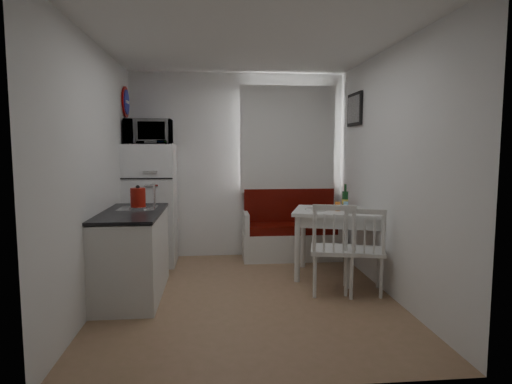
# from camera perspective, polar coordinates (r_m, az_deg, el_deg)

# --- Properties ---
(floor) EXTENTS (3.00, 3.50, 0.02)m
(floor) POSITION_cam_1_polar(r_m,az_deg,el_deg) (4.64, -1.12, -13.73)
(floor) COLOR #93734E
(floor) RESTS_ON ground
(ceiling) EXTENTS (3.00, 3.50, 0.02)m
(ceiling) POSITION_cam_1_polar(r_m,az_deg,el_deg) (4.49, -1.19, 19.35)
(ceiling) COLOR white
(ceiling) RESTS_ON wall_back
(wall_back) EXTENTS (3.00, 0.02, 2.60)m
(wall_back) POSITION_cam_1_polar(r_m,az_deg,el_deg) (6.12, -2.43, 3.51)
(wall_back) COLOR white
(wall_back) RESTS_ON floor
(wall_front) EXTENTS (3.00, 0.02, 2.60)m
(wall_front) POSITION_cam_1_polar(r_m,az_deg,el_deg) (2.64, 1.79, 0.24)
(wall_front) COLOR white
(wall_front) RESTS_ON floor
(wall_left) EXTENTS (0.02, 3.50, 2.60)m
(wall_left) POSITION_cam_1_polar(r_m,az_deg,el_deg) (4.51, -20.53, 2.26)
(wall_left) COLOR white
(wall_left) RESTS_ON floor
(wall_right) EXTENTS (0.02, 3.50, 2.60)m
(wall_right) POSITION_cam_1_polar(r_m,az_deg,el_deg) (4.73, 17.29, 2.52)
(wall_right) COLOR white
(wall_right) RESTS_ON floor
(window) EXTENTS (1.22, 0.06, 1.47)m
(window) POSITION_cam_1_polar(r_m,az_deg,el_deg) (6.16, 4.13, 6.55)
(window) COLOR white
(window) RESTS_ON wall_back
(curtain) EXTENTS (1.35, 0.02, 1.50)m
(curtain) POSITION_cam_1_polar(r_m,az_deg,el_deg) (6.09, 4.25, 7.02)
(curtain) COLOR white
(curtain) RESTS_ON wall_back
(kitchen_counter) EXTENTS (0.62, 1.32, 1.16)m
(kitchen_counter) POSITION_cam_1_polar(r_m,az_deg,el_deg) (4.72, -16.10, -7.83)
(kitchen_counter) COLOR white
(kitchen_counter) RESTS_ON floor
(wall_sign) EXTENTS (0.03, 0.40, 0.40)m
(wall_sign) POSITION_cam_1_polar(r_m,az_deg,el_deg) (5.94, -16.90, 11.40)
(wall_sign) COLOR #1C26AA
(wall_sign) RESTS_ON wall_left
(picture_frame) EXTENTS (0.04, 0.52, 0.42)m
(picture_frame) POSITION_cam_1_polar(r_m,az_deg,el_deg) (5.76, 12.98, 10.68)
(picture_frame) COLOR black
(picture_frame) RESTS_ON wall_right
(bench) EXTENTS (1.36, 0.52, 0.97)m
(bench) POSITION_cam_1_polar(r_m,az_deg,el_deg) (6.09, 4.65, -5.80)
(bench) COLOR white
(bench) RESTS_ON floor
(dining_table) EXTENTS (1.27, 1.06, 0.81)m
(dining_table) POSITION_cam_1_polar(r_m,az_deg,el_deg) (5.23, 11.19, -3.37)
(dining_table) COLOR white
(dining_table) RESTS_ON floor
(chair_left) EXTENTS (0.55, 0.54, 0.53)m
(chair_left) POSITION_cam_1_polar(r_m,az_deg,el_deg) (4.55, 10.57, -6.24)
(chair_left) COLOR white
(chair_left) RESTS_ON floor
(chair_right) EXTENTS (0.54, 0.53, 0.50)m
(chair_right) POSITION_cam_1_polar(r_m,az_deg,el_deg) (4.67, 14.53, -6.39)
(chair_right) COLOR white
(chair_right) RESTS_ON floor
(fridge) EXTENTS (0.64, 0.64, 1.60)m
(fridge) POSITION_cam_1_polar(r_m,az_deg,el_deg) (5.86, -13.81, -1.66)
(fridge) COLOR white
(fridge) RESTS_ON floor
(microwave) EXTENTS (0.58, 0.40, 0.32)m
(microwave) POSITION_cam_1_polar(r_m,az_deg,el_deg) (5.77, -14.12, 7.80)
(microwave) COLOR white
(microwave) RESTS_ON fridge
(kettle) EXTENTS (0.19, 0.19, 0.25)m
(kettle) POSITION_cam_1_polar(r_m,az_deg,el_deg) (4.73, -15.46, -0.76)
(kettle) COLOR #A8180D
(kettle) RESTS_ON kitchen_counter
(wine_bottle) EXTENTS (0.08, 0.08, 0.30)m
(wine_bottle) POSITION_cam_1_polar(r_m,az_deg,el_deg) (5.32, 11.81, -0.59)
(wine_bottle) COLOR #143F1B
(wine_bottle) RESTS_ON dining_table
(drinking_glass_orange) EXTENTS (0.06, 0.06, 0.11)m
(drinking_glass_orange) POSITION_cam_1_polar(r_m,az_deg,el_deg) (5.15, 10.85, -1.88)
(drinking_glass_orange) COLOR orange
(drinking_glass_orange) RESTS_ON dining_table
(drinking_glass_blue) EXTENTS (0.06, 0.06, 0.10)m
(drinking_glass_blue) POSITION_cam_1_polar(r_m,az_deg,el_deg) (5.28, 11.89, -1.77)
(drinking_glass_blue) COLOR #91D5F7
(drinking_glass_blue) RESTS_ON dining_table
(plate) EXTENTS (0.25, 0.25, 0.02)m
(plate) POSITION_cam_1_polar(r_m,az_deg,el_deg) (5.16, 7.95, -2.31)
(plate) COLOR white
(plate) RESTS_ON dining_table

